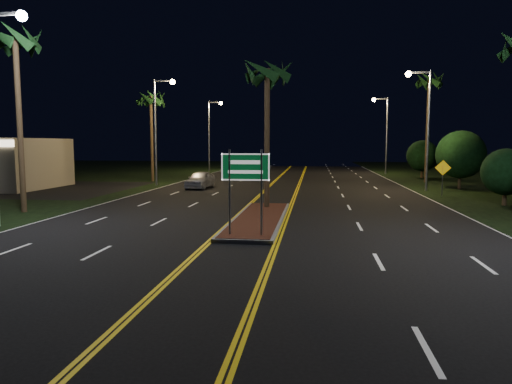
% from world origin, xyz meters
% --- Properties ---
extents(ground, '(120.00, 120.00, 0.00)m').
position_xyz_m(ground, '(0.00, 0.00, 0.00)').
color(ground, black).
rests_on(ground, ground).
extents(median_island, '(2.25, 10.25, 0.17)m').
position_xyz_m(median_island, '(0.00, 7.00, 0.08)').
color(median_island, gray).
rests_on(median_island, ground).
extents(highway_sign, '(1.80, 0.08, 3.20)m').
position_xyz_m(highway_sign, '(0.00, 2.80, 2.40)').
color(highway_sign, gray).
rests_on(highway_sign, ground).
extents(streetlight_left_mid, '(1.91, 0.44, 9.00)m').
position_xyz_m(streetlight_left_mid, '(-10.61, 24.00, 5.66)').
color(streetlight_left_mid, gray).
rests_on(streetlight_left_mid, ground).
extents(streetlight_left_far, '(1.91, 0.44, 9.00)m').
position_xyz_m(streetlight_left_far, '(-10.61, 44.00, 5.66)').
color(streetlight_left_far, gray).
rests_on(streetlight_left_far, ground).
extents(streetlight_right_mid, '(1.91, 0.44, 9.00)m').
position_xyz_m(streetlight_right_mid, '(10.61, 22.00, 5.66)').
color(streetlight_right_mid, gray).
rests_on(streetlight_right_mid, ground).
extents(streetlight_right_far, '(1.91, 0.44, 9.00)m').
position_xyz_m(streetlight_right_far, '(10.61, 42.00, 5.66)').
color(streetlight_right_far, gray).
rests_on(streetlight_right_far, ground).
extents(palm_median, '(2.40, 2.40, 8.30)m').
position_xyz_m(palm_median, '(0.00, 10.50, 7.28)').
color(palm_median, '#382819').
rests_on(palm_median, ground).
extents(palm_left_near, '(2.40, 2.40, 9.80)m').
position_xyz_m(palm_left_near, '(-12.50, 8.00, 8.68)').
color(palm_left_near, '#382819').
rests_on(palm_left_near, ground).
extents(palm_left_far, '(2.40, 2.40, 8.80)m').
position_xyz_m(palm_left_far, '(-12.80, 28.00, 7.75)').
color(palm_left_far, '#382819').
rests_on(palm_left_far, ground).
extents(palm_right_far, '(2.40, 2.40, 10.30)m').
position_xyz_m(palm_right_far, '(12.80, 30.00, 9.14)').
color(palm_right_far, '#382819').
rests_on(palm_right_far, ground).
extents(shrub_near, '(2.70, 2.70, 3.30)m').
position_xyz_m(shrub_near, '(13.50, 14.00, 1.95)').
color(shrub_near, '#382819').
rests_on(shrub_near, ground).
extents(shrub_mid, '(3.78, 3.78, 4.62)m').
position_xyz_m(shrub_mid, '(14.00, 24.00, 2.73)').
color(shrub_mid, '#382819').
rests_on(shrub_mid, ground).
extents(shrub_far, '(3.24, 3.24, 3.96)m').
position_xyz_m(shrub_far, '(13.80, 36.00, 2.34)').
color(shrub_far, '#382819').
rests_on(shrub_far, ground).
extents(car_near, '(2.43, 5.00, 1.62)m').
position_xyz_m(car_near, '(-6.61, 22.04, 0.81)').
color(car_near, '#B3B4BA').
rests_on(car_near, ground).
extents(car_far, '(2.76, 5.46, 1.75)m').
position_xyz_m(car_far, '(-6.62, 38.24, 0.88)').
color(car_far, silver).
rests_on(car_far, ground).
extents(warning_sign, '(0.96, 0.44, 2.47)m').
position_xyz_m(warning_sign, '(11.19, 18.38, 1.60)').
color(warning_sign, gray).
rests_on(warning_sign, ground).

